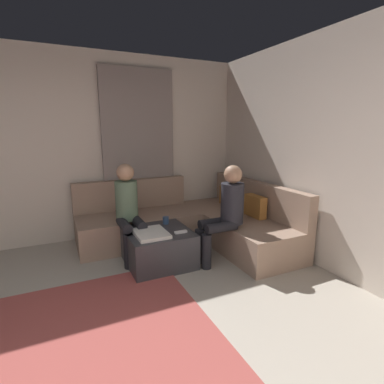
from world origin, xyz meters
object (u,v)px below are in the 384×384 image
person_on_couch_back (225,210)px  person_on_couch_side (129,208)px  sectional_couch (194,223)px  ottoman (159,247)px  coffee_mug (166,220)px  game_remote (181,232)px

person_on_couch_back → person_on_couch_side: size_ratio=1.00×
sectional_couch → person_on_couch_side: 1.06m
ottoman → person_on_couch_side: (-0.34, -0.27, 0.45)m
coffee_mug → person_on_couch_back: bearing=50.5°
coffee_mug → game_remote: size_ratio=0.63×
game_remote → person_on_couch_back: person_on_couch_back is taller
ottoman → person_on_couch_back: (0.27, 0.77, 0.45)m
sectional_couch → person_on_couch_back: bearing=4.2°
game_remote → person_on_couch_back: 0.60m
coffee_mug → person_on_couch_back: person_on_couch_back is taller
ottoman → person_on_couch_back: 0.93m
coffee_mug → person_on_couch_side: bearing=-105.1°
sectional_couch → game_remote: sectional_couch is taller
sectional_couch → person_on_couch_back: size_ratio=2.12×
sectional_couch → coffee_mug: bearing=-63.5°
game_remote → coffee_mug: bearing=-174.3°
person_on_couch_back → coffee_mug: bearing=50.5°
coffee_mug → person_on_couch_side: (-0.12, -0.45, 0.19)m
person_on_couch_back → person_on_couch_side: (-0.61, -1.04, 0.00)m
person_on_couch_side → person_on_couch_back: bearing=149.6°
sectional_couch → ottoman: sectional_couch is taller
ottoman → coffee_mug: 0.38m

